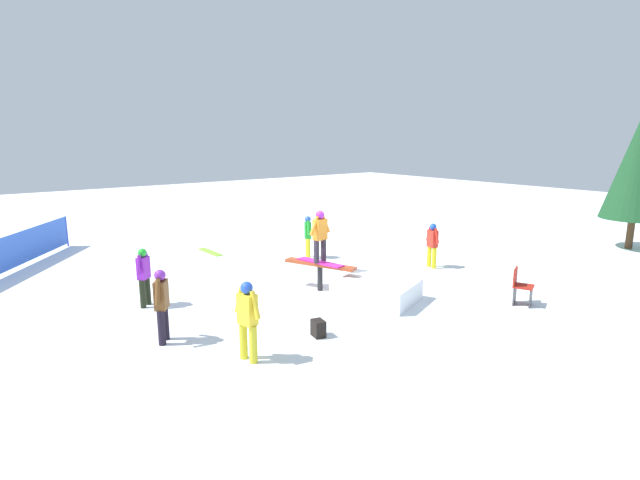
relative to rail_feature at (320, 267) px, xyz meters
name	(u,v)px	position (x,y,z in m)	size (l,w,h in m)	color
ground_plane	(320,290)	(0.00, 0.00, -0.62)	(60.00, 60.00, 0.00)	white
rail_feature	(320,267)	(0.00, 0.00, 0.00)	(1.97, 0.99, 0.74)	black
snow_kicker_ramp	(377,291)	(-1.50, -0.59, -0.36)	(1.80, 1.50, 0.50)	white
main_rider_on_rail	(320,237)	(0.00, 0.00, 0.80)	(1.43, 0.74, 1.36)	#D521A1
bystander_purple	(144,274)	(1.54, 4.00, 0.17)	(0.44, 0.47, 1.39)	black
bystander_brown	(162,302)	(-0.76, 4.43, 0.20)	(0.58, 0.45, 1.46)	black
bystander_green	(308,235)	(3.02, -1.83, 0.16)	(0.55, 0.36, 1.39)	yellow
bystander_red	(432,243)	(-0.25, -4.10, 0.15)	(0.60, 0.26, 1.36)	yellow
bystander_yellow	(248,317)	(-2.49, 3.53, 0.21)	(0.67, 0.27, 1.47)	gold
loose_snowboard_lime	(210,252)	(5.72, 0.38, -0.60)	(1.40, 0.28, 0.02)	#8DD530
folding_chair	(521,288)	(-3.79, -3.09, -0.20)	(0.58, 0.58, 0.88)	#3F3F44
backpack_on_snow	(318,328)	(-2.38, 1.88, -0.45)	(0.30, 0.22, 0.34)	black
safety_fence	(23,247)	(7.46, 5.72, -0.02)	(4.69, 3.42, 1.10)	blue
pine_tree_near	(639,164)	(-2.84, -11.70, 2.37)	(2.16, 2.16, 4.91)	#4C331E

